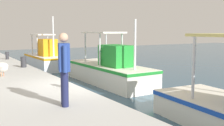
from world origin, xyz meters
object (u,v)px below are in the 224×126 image
object	(u,v)px
fishing_boat_nearest	(46,59)
fishing_boat_second	(109,70)
mooring_bollard_second	(24,62)
mooring_bollard_nearest	(7,56)
pelican	(1,66)
fisherman_standing	(64,66)
mooring_bollard_third	(65,81)

from	to	relation	value
fishing_boat_nearest	fishing_boat_second	bearing A→B (deg)	8.79
fishing_boat_second	fishing_boat_nearest	bearing A→B (deg)	-171.21
fishing_boat_second	mooring_bollard_second	world-z (taller)	fishing_boat_second
fishing_boat_nearest	mooring_bollard_nearest	xyz separation A→B (m)	(0.13, -2.49, 0.34)
fishing_boat_nearest	pelican	world-z (taller)	fishing_boat_nearest
mooring_bollard_nearest	mooring_bollard_second	bearing A→B (deg)	-0.00
fishing_boat_second	fisherman_standing	distance (m)	6.70
fishing_boat_second	mooring_bollard_third	world-z (taller)	fishing_boat_second
fishing_boat_nearest	mooring_bollard_third	bearing A→B (deg)	-14.16
pelican	mooring_bollard_second	size ratio (longest dim) A/B	1.75
fishing_boat_nearest	fishing_boat_second	size ratio (longest dim) A/B	0.80
mooring_bollard_second	mooring_bollard_third	xyz separation A→B (m)	(5.45, 0.00, -0.07)
fishing_boat_second	mooring_bollard_second	bearing A→B (deg)	-123.05
fisherman_standing	mooring_bollard_nearest	bearing A→B (deg)	176.25
fishing_boat_second	pelican	bearing A→B (deg)	-90.75
mooring_bollard_nearest	mooring_bollard_third	bearing A→B (deg)	-0.00
mooring_bollard_second	fishing_boat_nearest	bearing A→B (deg)	150.66
fisherman_standing	mooring_bollard_second	world-z (taller)	fisherman_standing
fisherman_standing	mooring_bollard_third	xyz separation A→B (m)	(-1.88, 0.76, -0.75)
mooring_bollard_nearest	fisherman_standing	bearing A→B (deg)	-3.75
fishing_boat_nearest	mooring_bollard_nearest	world-z (taller)	fishing_boat_nearest
mooring_bollard_second	fisherman_standing	bearing A→B (deg)	-5.94
mooring_bollard_second	mooring_bollard_nearest	bearing A→B (deg)	180.00
fishing_boat_nearest	mooring_bollard_third	world-z (taller)	fishing_boat_nearest
mooring_bollard_third	mooring_bollard_second	bearing A→B (deg)	180.00
pelican	mooring_bollard_nearest	world-z (taller)	pelican
fishing_boat_nearest	fisherman_standing	size ratio (longest dim) A/B	2.70
fishing_boat_nearest	mooring_bollard_second	distance (m)	5.10
mooring_bollard_third	mooring_bollard_nearest	bearing A→B (deg)	180.00
fishing_boat_second	mooring_bollard_nearest	size ratio (longest dim) A/B	12.21
mooring_bollard_nearest	mooring_bollard_second	world-z (taller)	mooring_bollard_second
fishing_boat_second	mooring_bollard_second	xyz separation A→B (m)	(-2.30, -3.54, 0.38)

